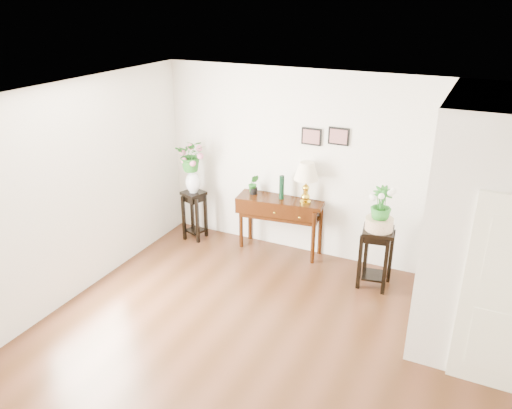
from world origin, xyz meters
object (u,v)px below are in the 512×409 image
Objects in this scene: console_table at (280,225)px; plant_stand_a at (195,215)px; table_lamp at (306,181)px; plant_stand_b at (376,258)px.

plant_stand_a is at bearing -179.11° from console_table.
table_lamp reaches higher than plant_stand_b.
table_lamp is 2.01m from plant_stand_a.
plant_stand_a is at bearing 176.63° from plant_stand_b.
console_table is 0.88m from table_lamp.
console_table is 1.62m from plant_stand_b.
plant_stand_a is 3.01m from plant_stand_b.
table_lamp is (0.40, 0.00, 0.79)m from console_table.
table_lamp is at bearing -7.30° from console_table.
table_lamp is 0.75× the size of plant_stand_b.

